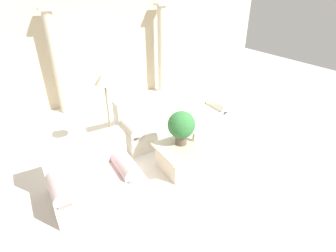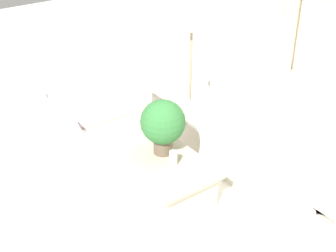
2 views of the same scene
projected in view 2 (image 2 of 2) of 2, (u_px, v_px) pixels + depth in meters
ground_plane at (194, 182)px, 5.25m from camera, size 16.00×16.00×0.00m
sofa_long at (275, 150)px, 5.22m from camera, size 2.43×0.91×0.84m
loveseat at (102, 104)px, 6.17m from camera, size 1.24×0.91×0.84m
coffee_table at (163, 177)px, 4.95m from camera, size 1.14×0.76×0.45m
potted_plant at (163, 123)px, 4.80m from camera, size 0.47×0.47×0.61m
pillar_candle at (173, 158)px, 4.73m from camera, size 0.08×0.08×0.16m
floor_lamp at (192, 27)px, 5.67m from camera, size 0.36×0.36×1.59m
column_left at (293, 0)px, 7.17m from camera, size 0.33×0.33×2.44m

